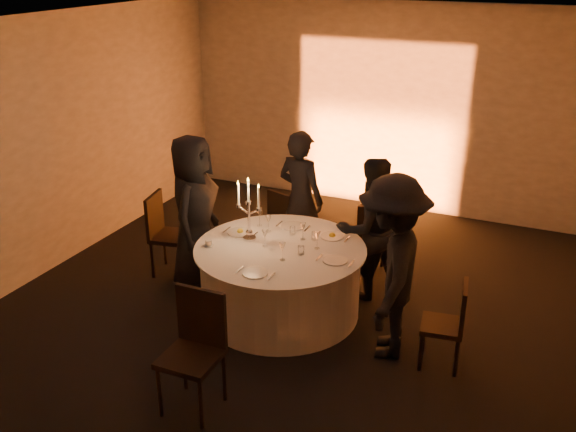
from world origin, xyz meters
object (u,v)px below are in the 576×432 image
at_px(candelabra, 249,218).
at_px(chair_back_left, 285,219).
at_px(banquet_table, 280,280).
at_px(chair_back_right, 373,236).
at_px(chair_left, 164,229).
at_px(guest_left, 194,211).
at_px(chair_front, 195,343).
at_px(coffee_cup, 209,243).
at_px(guest_back_right, 370,228).
at_px(chair_right, 450,321).
at_px(guest_right, 391,268).
at_px(guest_back_left, 301,199).

bearing_deg(candelabra, chair_back_left, 96.81).
xyz_separation_m(banquet_table, chair_back_right, (0.66, 1.17, 0.16)).
distance_m(chair_left, candelabra, 1.36).
bearing_deg(guest_left, chair_front, -160.47).
bearing_deg(guest_left, coffee_cup, -148.70).
relative_size(guest_back_right, candelabra, 2.30).
bearing_deg(banquet_table, chair_back_left, 112.39).
xyz_separation_m(chair_left, chair_front, (1.63, -1.94, 0.04)).
bearing_deg(chair_left, chair_front, -151.10).
xyz_separation_m(banquet_table, chair_front, (-0.02, -1.65, 0.21)).
height_order(chair_back_left, chair_back_right, chair_back_right).
xyz_separation_m(guest_left, guest_back_right, (1.93, 0.52, -0.08)).
bearing_deg(chair_back_left, chair_back_right, -166.26).
bearing_deg(coffee_cup, chair_left, 149.49).
bearing_deg(chair_back_left, guest_left, 78.40).
relative_size(chair_right, guest_right, 0.48).
bearing_deg(guest_right, guest_back_left, -143.56).
bearing_deg(chair_back_right, coffee_cup, 20.05).
distance_m(chair_back_left, guest_left, 1.30).
xyz_separation_m(guest_left, guest_right, (2.44, -0.48, 0.01)).
distance_m(guest_back_left, candelabra, 1.16).
bearing_deg(chair_front, guest_right, 47.44).
distance_m(banquet_table, guest_right, 1.37).
height_order(banquet_table, coffee_cup, coffee_cup).
relative_size(chair_back_left, chair_back_right, 0.91).
distance_m(chair_right, guest_left, 3.09).
bearing_deg(coffee_cup, chair_right, 0.86).
bearing_deg(coffee_cup, chair_back_right, 46.63).
bearing_deg(chair_back_right, guest_back_left, -28.74).
bearing_deg(guest_back_right, chair_back_left, -65.81).
distance_m(chair_left, guest_right, 2.96).
distance_m(chair_back_left, chair_back_right, 1.20).
bearing_deg(guest_right, banquet_table, -110.76).
xyz_separation_m(banquet_table, guest_right, (1.24, -0.23, 0.52)).
bearing_deg(guest_back_left, chair_back_right, -169.10).
relative_size(chair_back_left, guest_left, 0.49).
bearing_deg(candelabra, chair_left, 169.56).
bearing_deg(chair_back_right, chair_front, 49.84).
height_order(guest_left, coffee_cup, guest_left).
relative_size(chair_front, guest_back_left, 0.62).
distance_m(chair_left, coffee_cup, 1.13).
height_order(chair_left, guest_back_right, guest_back_right).
height_order(chair_back_right, chair_right, chair_back_right).
bearing_deg(candelabra, coffee_cup, -133.41).
height_order(chair_back_left, guest_back_left, guest_back_left).
height_order(chair_right, chair_front, chair_front).
bearing_deg(coffee_cup, guest_right, 1.19).
bearing_deg(guest_right, candelabra, -110.36).
bearing_deg(guest_right, chair_right, 79.37).
distance_m(chair_left, chair_back_left, 1.51).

